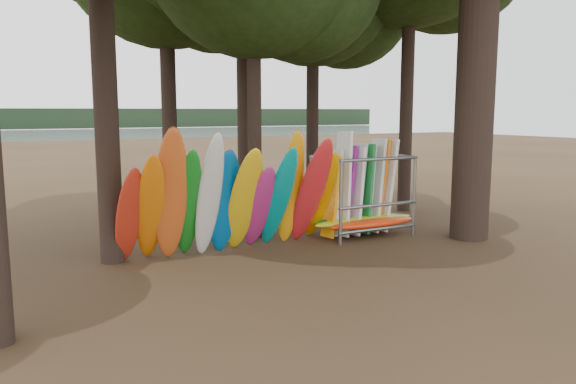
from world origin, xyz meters
name	(u,v)px	position (x,y,z in m)	size (l,w,h in m)	color
ground	(345,255)	(0.00, 0.00, 0.00)	(120.00, 120.00, 0.00)	#47331E
lake	(60,141)	(0.00, 60.00, 0.00)	(160.00, 160.00, 0.00)	gray
far_shore	(30,119)	(0.00, 110.00, 2.00)	(160.00, 4.00, 4.00)	black
kayak_row	(239,199)	(-2.17, 1.37, 1.34)	(5.74, 2.19, 3.26)	red
storage_rack	(362,198)	(1.69, 1.72, 1.04)	(3.22, 1.57, 2.91)	gray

